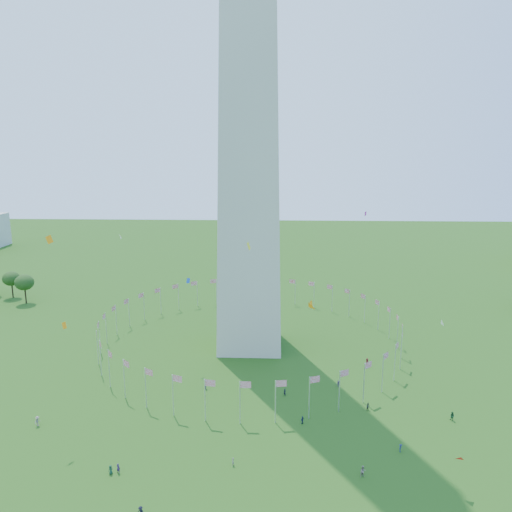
# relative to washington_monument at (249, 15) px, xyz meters

# --- Properties ---
(ground) EXTENTS (600.00, 600.00, 0.00)m
(ground) POSITION_rel_washington_monument_xyz_m (0.00, -50.00, -84.50)
(ground) COLOR #1D4610
(ground) RESTS_ON ground
(washington_monument) EXTENTS (16.80, 16.80, 169.00)m
(washington_monument) POSITION_rel_washington_monument_xyz_m (0.00, 0.00, 0.00)
(washington_monument) COLOR beige
(washington_monument) RESTS_ON ground
(flag_ring) EXTENTS (80.24, 80.24, 9.00)m
(flag_ring) POSITION_rel_washington_monument_xyz_m (-0.00, 0.00, -80.00)
(flag_ring) COLOR silver
(flag_ring) RESTS_ON ground
(crowd) EXTENTS (98.92, 79.52, 2.02)m
(crowd) POSITION_rel_washington_monument_xyz_m (9.06, -51.76, -83.61)
(crowd) COLOR gray
(crowd) RESTS_ON ground
(kites_aloft) EXTENTS (103.19, 71.41, 41.94)m
(kites_aloft) POSITION_rel_washington_monument_xyz_m (6.14, -25.92, -61.17)
(kites_aloft) COLOR orange
(kites_aloft) RESTS_ON ground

